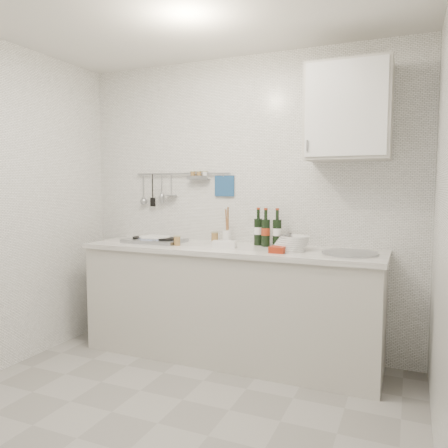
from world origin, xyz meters
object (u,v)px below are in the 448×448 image
object	(u,v)px
wall_cabinet	(349,112)
plate_stack_sink	(291,243)
utensil_crock	(227,235)
wine_bottles	(267,227)
plate_stack_hob	(154,239)

from	to	relation	value
wall_cabinet	plate_stack_sink	size ratio (longest dim) A/B	2.43
utensil_crock	plate_stack_sink	bearing A→B (deg)	-17.34
plate_stack_sink	wall_cabinet	bearing A→B (deg)	18.02
wine_bottles	wall_cabinet	bearing A→B (deg)	-3.85
wine_bottles	plate_stack_hob	bearing A→B (deg)	-171.05
wall_cabinet	utensil_crock	world-z (taller)	wall_cabinet
plate_stack_hob	utensil_crock	distance (m)	0.65
wall_cabinet	plate_stack_hob	bearing A→B (deg)	-176.01
plate_stack_sink	wine_bottles	xyz separation A→B (m)	(-0.25, 0.17, 0.10)
wall_cabinet	plate_stack_sink	world-z (taller)	wall_cabinet
plate_stack_hob	wall_cabinet	bearing A→B (deg)	3.99
plate_stack_hob	plate_stack_sink	world-z (taller)	plate_stack_sink
wall_cabinet	utensil_crock	distance (m)	1.38
plate_stack_sink	plate_stack_hob	bearing A→B (deg)	179.43
wine_bottles	utensil_crock	bearing A→B (deg)	176.34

